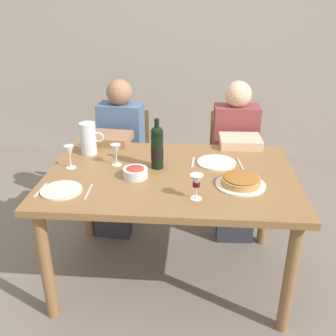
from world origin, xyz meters
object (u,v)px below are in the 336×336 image
wine_bottle (157,147)px  chair_left (126,155)px  dining_table (171,187)px  dinner_plate_right_setting (61,190)px  wine_glass_right_diner (196,182)px  diner_left (118,152)px  diner_right (236,155)px  water_pitcher (89,140)px  baked_tart (241,181)px  chair_right (232,157)px  wine_glass_left_diner (116,151)px  wine_glass_centre (69,152)px  salad_bowl (135,172)px  dinner_plate_left_setting (216,162)px

wine_bottle → chair_left: (-0.35, 0.82, -0.40)m
dining_table → dinner_plate_right_setting: size_ratio=6.61×
dining_table → wine_glass_right_diner: bearing=-62.9°
diner_left → diner_right: size_ratio=1.00×
water_pitcher → baked_tart: water_pitcher is taller
dinner_plate_right_setting → chair_right: size_ratio=0.26×
wine_glass_right_diner → dinner_plate_right_setting: (-0.74, 0.03, -0.09)m
wine_bottle → wine_glass_left_diner: 0.26m
chair_left → baked_tart: bearing=135.0°
water_pitcher → chair_left: bearing=78.4°
wine_glass_right_diner → wine_glass_centre: bearing=156.8°
wine_glass_right_diner → dinner_plate_right_setting: wine_glass_right_diner is taller
wine_bottle → dining_table: bearing=-41.2°
dining_table → wine_bottle: wine_bottle is taller
wine_glass_right_diner → chair_left: bearing=116.5°
salad_bowl → chair_left: (-0.24, 0.96, -0.30)m
dining_table → wine_glass_left_diner: (-0.35, 0.10, 0.19)m
diner_left → chair_right: 0.95m
dining_table → chair_left: chair_left is taller
baked_tart → diner_left: bearing=137.6°
wine_glass_centre → wine_bottle: bearing=4.9°
wine_bottle → chair_right: 1.07m
wine_glass_right_diner → wine_glass_left_diner: bearing=141.6°
dinner_plate_right_setting → diner_right: diner_right is taller
wine_glass_left_diner → chair_right: (0.80, 0.81, -0.36)m
wine_bottle → diner_right: diner_right is taller
wine_glass_centre → diner_left: bearing=75.4°
wine_glass_centre → dinner_plate_right_setting: bearing=-82.1°
chair_right → dining_table: bearing=61.7°
salad_bowl → wine_glass_centre: bearing=166.6°
baked_tart → chair_right: (0.04, 1.04, -0.29)m
chair_left → diner_right: size_ratio=0.75×
wine_bottle → wine_glass_centre: (-0.54, -0.05, -0.03)m
dinner_plate_right_setting → chair_left: (0.14, 1.17, -0.27)m
wine_bottle → baked_tart: bearing=-22.8°
salad_bowl → wine_glass_right_diner: 0.43m
wine_glass_right_diner → dinner_plate_right_setting: bearing=178.0°
wine_glass_right_diner → diner_right: size_ratio=0.12×
wine_glass_left_diner → dinner_plate_left_setting: bearing=6.5°
baked_tart → wine_glass_left_diner: wine_glass_left_diner is taller
salad_bowl → chair_left: 1.04m
wine_bottle → diner_left: bearing=122.5°
baked_tart → dinner_plate_left_setting: size_ratio=1.14×
water_pitcher → dinner_plate_right_setting: bearing=-91.2°
salad_bowl → dinner_plate_right_setting: (-0.38, -0.21, -0.03)m
wine_glass_centre → dinner_plate_left_setting: size_ratio=0.60×
baked_tart → dinner_plate_right_setting: bearing=-171.5°
diner_left → diner_right: (0.92, 0.01, 0.00)m
dinner_plate_left_setting → chair_right: bearing=77.2°
salad_bowl → dinner_plate_left_setting: salad_bowl is taller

